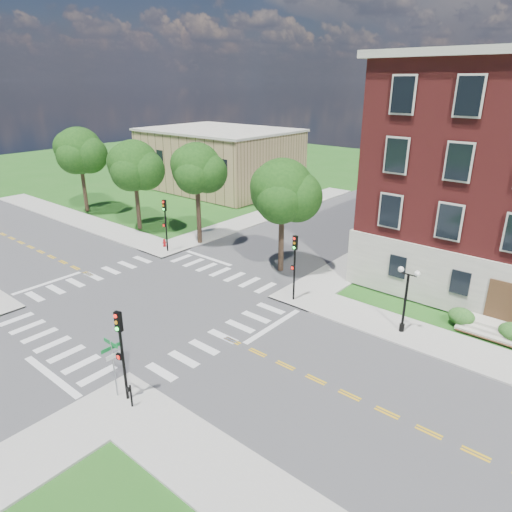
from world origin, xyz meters
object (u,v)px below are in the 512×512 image
Objects in this scene: traffic_signal_nw at (165,219)px; street_sign_pole at (113,358)px; traffic_signal_ne at (295,260)px; push_button_post at (131,395)px; twin_lamp_west at (406,296)px; traffic_signal_se at (121,345)px; fire_hydrant at (165,243)px.

traffic_signal_nw is 20.66m from street_sign_pole.
traffic_signal_ne reaches higher than push_button_post.
twin_lamp_west is 1.36× the size of street_sign_pole.
traffic_signal_se is at bearing -89.70° from traffic_signal_ne.
street_sign_pole is at bearing 177.88° from push_button_post.
fire_hydrant is at bearing 135.79° from traffic_signal_se.
street_sign_pole is 2.58× the size of push_button_post.
push_button_post is (1.24, -0.05, -1.51)m from street_sign_pole.
traffic_signal_nw is at bearing -179.92° from twin_lamp_west.
street_sign_pole is (-8.28, -15.06, -0.21)m from twin_lamp_west.
fire_hydrant is (-15.89, 15.46, -2.72)m from traffic_signal_se.
twin_lamp_west is (7.70, 14.88, -0.66)m from traffic_signal_se.
traffic_signal_ne reaches higher than fire_hydrant.
twin_lamp_west is 16.75m from push_button_post.
traffic_signal_se is 20.93m from traffic_signal_nw.
fire_hydrant is at bearing 134.40° from street_sign_pole.
traffic_signal_nw is 6.40× the size of fire_hydrant.
fire_hydrant is (-15.82, 1.30, -2.72)m from traffic_signal_ne.
traffic_signal_se is at bearing -45.21° from traffic_signal_nw.
push_button_post is at bearing -44.37° from traffic_signal_nw.
traffic_signal_se is at bearing -117.34° from twin_lamp_west.
twin_lamp_west is 5.64× the size of fire_hydrant.
twin_lamp_west is (7.77, 0.73, -0.66)m from traffic_signal_ne.
traffic_signal_nw is at bearing 133.31° from street_sign_pole.
traffic_signal_se reaches higher than street_sign_pole.
traffic_signal_nw is 22.45m from twin_lamp_west.
twin_lamp_west is at bearing 65.01° from push_button_post.
twin_lamp_west reaches higher than push_button_post.
traffic_signal_ne is at bearing -2.72° from traffic_signal_nw.
traffic_signal_nw is (-14.67, 0.70, 0.00)m from traffic_signal_ne.
traffic_signal_nw is 1.13× the size of twin_lamp_west.
push_button_post is (0.73, -14.37, -2.39)m from traffic_signal_ne.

